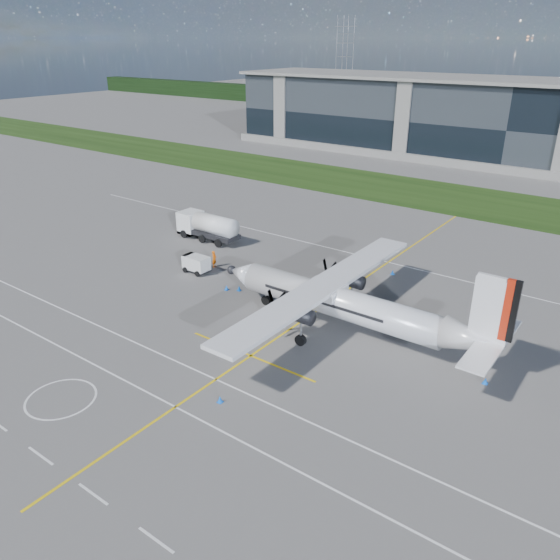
{
  "coord_description": "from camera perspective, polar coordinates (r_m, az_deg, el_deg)",
  "views": [
    {
      "loc": [
        26.35,
        -33.95,
        22.6
      ],
      "look_at": [
        0.8,
        0.83,
        3.43
      ],
      "focal_mm": 35.0,
      "sensor_mm": 36.0,
      "label": 1
    }
  ],
  "objects": [
    {
      "name": "safety_cone_nose_stbd",
      "position": [
        53.4,
        -4.3,
        -0.86
      ],
      "size": [
        0.36,
        0.36,
        0.5
      ],
      "primitive_type": "cone",
      "color": "blue",
      "rests_on": "ground"
    },
    {
      "name": "safety_cone_tail",
      "position": [
        42.17,
        20.67,
        -9.82
      ],
      "size": [
        0.36,
        0.36,
        0.5
      ],
      "primitive_type": "cone",
      "color": "blue",
      "rests_on": "ground"
    },
    {
      "name": "terminal_building",
      "position": [
        117.93,
        23.9,
        14.65
      ],
      "size": [
        120.0,
        20.0,
        15.0
      ],
      "primitive_type": "cube",
      "color": "black",
      "rests_on": "ground"
    },
    {
      "name": "ground",
      "position": [
        81.69,
        16.14,
        6.94
      ],
      "size": [
        400.0,
        400.0,
        0.0
      ],
      "primitive_type": "plane",
      "color": "#575552",
      "rests_on": "ground"
    },
    {
      "name": "safety_cone_fwd",
      "position": [
        53.64,
        -5.61,
        -0.79
      ],
      "size": [
        0.36,
        0.36,
        0.5
      ],
      "primitive_type": "cone",
      "color": "blue",
      "rests_on": "ground"
    },
    {
      "name": "safety_cone_portwing",
      "position": [
        37.98,
        -6.29,
        -12.27
      ],
      "size": [
        0.36,
        0.36,
        0.5
      ],
      "primitive_type": "cone",
      "color": "blue",
      "rests_on": "ground"
    },
    {
      "name": "pylon_west",
      "position": [
        212.62,
        6.74,
        21.76
      ],
      "size": [
        9.0,
        4.6,
        30.0
      ],
      "primitive_type": null,
      "color": "gray",
      "rests_on": "ground"
    },
    {
      "name": "ground_crew_person",
      "position": [
        59.0,
        -6.9,
        2.32
      ],
      "size": [
        0.77,
        0.94,
        2.05
      ],
      "primitive_type": "imported",
      "rotation": [
        0.0,
        0.0,
        1.8
      ],
      "color": "#F25907",
      "rests_on": "ground"
    },
    {
      "name": "turboprop_aircraft",
      "position": [
        44.61,
        7.23,
        -0.89
      ],
      "size": [
        25.73,
        26.68,
        8.0
      ],
      "primitive_type": null,
      "color": "white",
      "rests_on": "ground"
    },
    {
      "name": "safety_cone_stbdwing",
      "position": [
        58.1,
        11.69,
        0.8
      ],
      "size": [
        0.36,
        0.36,
        0.5
      ],
      "primitive_type": "cone",
      "color": "blue",
      "rests_on": "ground"
    },
    {
      "name": "fuel_tanker_truck",
      "position": [
        67.47,
        -7.92,
        5.62
      ],
      "size": [
        8.74,
        2.84,
        3.28
      ],
      "primitive_type": null,
      "color": "silver",
      "rests_on": "ground"
    },
    {
      "name": "yellow_taxiway_centerline",
      "position": [
        54.66,
        7.57,
        -0.69
      ],
      "size": [
        0.2,
        70.0,
        0.01
      ],
      "primitive_type": "cube",
      "color": "yellow",
      "rests_on": "ground"
    },
    {
      "name": "baggage_tug",
      "position": [
        57.93,
        -8.73,
        1.64
      ],
      "size": [
        2.95,
        1.77,
        1.77
      ],
      "primitive_type": null,
      "color": "silver",
      "rests_on": "ground"
    },
    {
      "name": "white_lane_line",
      "position": [
        40.04,
        -13.89,
        -11.22
      ],
      "size": [
        90.0,
        0.15,
        0.01
      ],
      "primitive_type": "cube",
      "color": "white",
      "rests_on": "ground"
    },
    {
      "name": "grass_strip",
      "position": [
        88.99,
        18.03,
        8.08
      ],
      "size": [
        400.0,
        18.0,
        0.04
      ],
      "primitive_type": "cube",
      "color": "black",
      "rests_on": "ground"
    }
  ]
}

